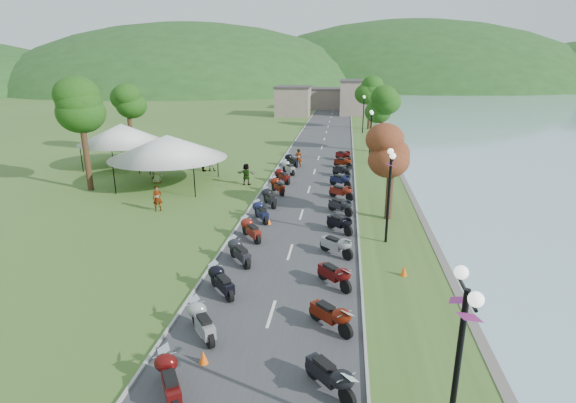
{
  "coord_description": "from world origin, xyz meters",
  "views": [
    {
      "loc": [
        2.58,
        -5.15,
        9.36
      ],
      "look_at": [
        -0.69,
        20.61,
        1.3
      ],
      "focal_mm": 28.0,
      "sensor_mm": 36.0,
      "label": 1
    }
  ],
  "objects_px": {
    "vendor_tent_main": "(169,160)",
    "pedestrian_b": "(211,171)",
    "pedestrian_a": "(159,211)",
    "pedestrian_c": "(153,179)",
    "streetlamp_near": "(456,381)"
  },
  "relations": [
    {
      "from": "streetlamp_near",
      "to": "vendor_tent_main",
      "type": "bearing_deg",
      "value": 123.89
    },
    {
      "from": "vendor_tent_main",
      "to": "pedestrian_c",
      "type": "xyz_separation_m",
      "value": [
        -2.21,
        1.72,
        -2.0
      ]
    },
    {
      "from": "vendor_tent_main",
      "to": "pedestrian_c",
      "type": "bearing_deg",
      "value": 142.08
    },
    {
      "from": "pedestrian_a",
      "to": "pedestrian_c",
      "type": "distance_m",
      "value": 9.03
    },
    {
      "from": "pedestrian_a",
      "to": "pedestrian_b",
      "type": "distance_m",
      "value": 11.51
    },
    {
      "from": "pedestrian_c",
      "to": "pedestrian_a",
      "type": "bearing_deg",
      "value": -17.91
    },
    {
      "from": "vendor_tent_main",
      "to": "streetlamp_near",
      "type": "bearing_deg",
      "value": -56.11
    },
    {
      "from": "pedestrian_a",
      "to": "pedestrian_b",
      "type": "xyz_separation_m",
      "value": [
        0.15,
        11.51,
        0.0
      ]
    },
    {
      "from": "streetlamp_near",
      "to": "pedestrian_c",
      "type": "relative_size",
      "value": 2.72
    },
    {
      "from": "vendor_tent_main",
      "to": "pedestrian_b",
      "type": "distance_m",
      "value": 5.75
    },
    {
      "from": "streetlamp_near",
      "to": "pedestrian_c",
      "type": "distance_m",
      "value": 32.13
    },
    {
      "from": "vendor_tent_main",
      "to": "pedestrian_b",
      "type": "height_order",
      "value": "vendor_tent_main"
    },
    {
      "from": "streetlamp_near",
      "to": "pedestrian_b",
      "type": "xyz_separation_m",
      "value": [
        -14.55,
        29.45,
        -2.5
      ]
    },
    {
      "from": "pedestrian_b",
      "to": "pedestrian_c",
      "type": "xyz_separation_m",
      "value": [
        -4.03,
        -3.36,
        0.0
      ]
    },
    {
      "from": "pedestrian_c",
      "to": "pedestrian_b",
      "type": "bearing_deg",
      "value": 86.46
    }
  ]
}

